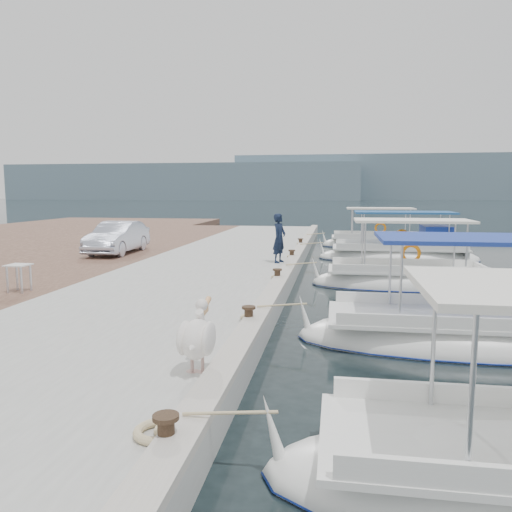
% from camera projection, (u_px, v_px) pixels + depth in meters
% --- Properties ---
extents(ground, '(400.00, 400.00, 0.00)m').
position_uv_depth(ground, '(284.00, 307.00, 13.53)').
color(ground, black).
rests_on(ground, ground).
extents(concrete_quay, '(6.00, 40.00, 0.50)m').
position_uv_depth(concrete_quay, '(218.00, 268.00, 18.87)').
color(concrete_quay, '#9F9F9A').
rests_on(concrete_quay, ground).
extents(quay_curb, '(0.44, 40.00, 0.12)m').
position_uv_depth(quay_curb, '(292.00, 262.00, 18.39)').
color(quay_curb, '#AFA89B').
rests_on(quay_curb, concrete_quay).
extents(cobblestone_strip, '(4.00, 40.00, 0.50)m').
position_uv_depth(cobblestone_strip, '(95.00, 265.00, 19.65)').
color(cobblestone_strip, brown).
rests_on(cobblestone_strip, ground).
extents(distant_hills, '(330.00, 60.00, 18.00)m').
position_uv_depth(distant_hills, '(406.00, 181.00, 205.28)').
color(distant_hills, slate).
rests_on(distant_hills, ground).
extents(fishing_caique_b, '(7.25, 2.54, 2.83)m').
position_uv_depth(fishing_caique_b, '(475.00, 339.00, 10.18)').
color(fishing_caique_b, white).
rests_on(fishing_caique_b, ground).
extents(fishing_caique_c, '(6.15, 2.14, 2.83)m').
position_uv_depth(fishing_caique_c, '(405.00, 283.00, 16.48)').
color(fishing_caique_c, white).
rests_on(fishing_caique_c, ground).
extents(fishing_caique_d, '(7.29, 2.61, 2.83)m').
position_uv_depth(fishing_caique_d, '(400.00, 256.00, 23.00)').
color(fishing_caique_d, white).
rests_on(fishing_caique_d, ground).
extents(fishing_caique_e, '(6.18, 2.35, 2.83)m').
position_uv_depth(fishing_caique_e, '(376.00, 245.00, 28.49)').
color(fishing_caique_e, white).
rests_on(fishing_caique_e, ground).
extents(mooring_bollards, '(0.28, 20.28, 0.33)m').
position_uv_depth(mooring_bollards, '(277.00, 273.00, 14.97)').
color(mooring_bollards, black).
rests_on(mooring_bollards, concrete_quay).
extents(pelican, '(0.49, 1.31, 1.02)m').
position_uv_depth(pelican, '(197.00, 337.00, 7.24)').
color(pelican, tan).
rests_on(pelican, concrete_quay).
extents(fisherman, '(0.65, 0.78, 1.83)m').
position_uv_depth(fisherman, '(279.00, 238.00, 18.49)').
color(fisherman, black).
rests_on(fisherman, concrete_quay).
extents(parked_car, '(1.56, 4.17, 1.36)m').
position_uv_depth(parked_car, '(118.00, 237.00, 21.34)').
color(parked_car, silver).
rests_on(parked_car, cobblestone_strip).
extents(folding_table, '(0.55, 0.55, 0.73)m').
position_uv_depth(folding_table, '(19.00, 272.00, 13.08)').
color(folding_table, silver).
rests_on(folding_table, cobblestone_strip).
extents(rope_coil, '(0.54, 0.54, 0.10)m').
position_uv_depth(rope_coil, '(158.00, 431.00, 5.38)').
color(rope_coil, '#C6B284').
rests_on(rope_coil, concrete_quay).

